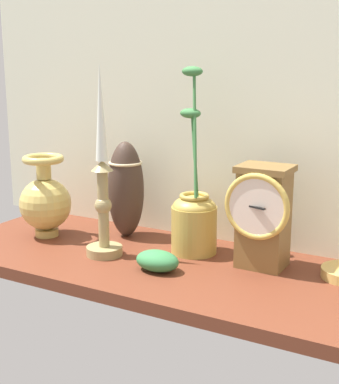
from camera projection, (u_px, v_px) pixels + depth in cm
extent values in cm
cube|color=brown|center=(177.00, 269.00, 108.66)|extent=(100.00, 36.00, 2.40)
cube|color=silver|center=(219.00, 89.00, 116.62)|extent=(120.00, 2.00, 65.00)
cube|color=brown|center=(263.00, 220.00, 104.85)|extent=(8.71, 7.21, 18.33)
cube|color=brown|center=(265.00, 169.00, 102.60)|extent=(9.76, 8.08, 1.20)
torus|color=gold|center=(256.00, 207.00, 100.65)|extent=(12.43, 1.13, 12.43)
cylinder|color=silver|center=(256.00, 207.00, 100.56)|extent=(10.39, 0.40, 10.39)
cube|color=black|center=(256.00, 207.00, 100.31)|extent=(3.96, 1.73, 0.30)
cylinder|color=#9E8C59|center=(104.00, 251.00, 112.79)|extent=(7.27, 7.27, 1.80)
cylinder|color=#9E8C59|center=(103.00, 209.00, 110.80)|extent=(2.14, 2.14, 15.54)
sphere|color=#9E8C59|center=(103.00, 205.00, 110.62)|extent=(3.42, 3.42, 3.42)
cone|color=#9E8C59|center=(102.00, 166.00, 108.78)|extent=(4.40, 4.40, 2.00)
cone|color=white|center=(101.00, 112.00, 106.39)|extent=(2.37, 2.37, 18.85)
cylinder|color=tan|center=(47.00, 232.00, 125.20)|extent=(5.15, 5.15, 1.60)
sphere|color=tan|center=(45.00, 204.00, 123.70)|extent=(11.44, 11.44, 11.44)
cylinder|color=tan|center=(44.00, 169.00, 121.88)|extent=(3.20, 3.20, 4.38)
torus|color=tan|center=(43.00, 159.00, 121.37)|extent=(9.02, 9.02, 1.63)
cylinder|color=#B89C46|center=(192.00, 229.00, 113.69)|extent=(9.27, 9.27, 9.61)
ellipsoid|color=#B89C46|center=(192.00, 207.00, 112.59)|extent=(8.81, 8.81, 4.40)
torus|color=#B89C46|center=(193.00, 196.00, 112.08)|extent=(6.02, 6.02, 0.92)
cylinder|color=#3A783E|center=(193.00, 156.00, 110.21)|extent=(3.49, 3.78, 15.96)
ellipsoid|color=#3A783E|center=(190.00, 113.00, 110.37)|extent=(4.40, 2.80, 2.00)
cylinder|color=#3A783E|center=(193.00, 135.00, 109.28)|extent=(3.94, 5.98, 23.78)
ellipsoid|color=#3A783E|center=(192.00, 71.00, 109.56)|extent=(4.40, 2.80, 2.00)
ellipsoid|color=#3E2D24|center=(126.00, 189.00, 122.98)|extent=(7.99, 7.99, 21.25)
torus|color=#CCB78C|center=(125.00, 163.00, 121.61)|extent=(7.39, 7.39, 0.60)
ellipsoid|color=#357B44|center=(157.00, 261.00, 104.13)|extent=(8.54, 5.98, 3.87)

